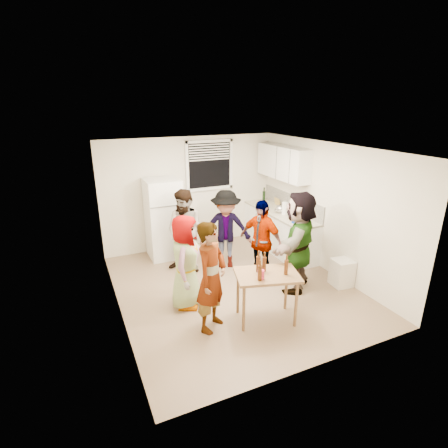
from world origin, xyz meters
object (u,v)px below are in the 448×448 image
red_cup (261,279)px  guest_back_right (226,266)px  guest_black (259,278)px  beer_bottle_counter (290,219)px  guest_orange (295,287)px  serving_table (265,319)px  guest_stripe (212,326)px  wine_bottle (264,202)px  trash_bin (342,273)px  blue_cup (293,223)px  guest_grey (187,304)px  refrigerator (164,219)px  guest_back_left (188,270)px  kettle (280,213)px  beer_bottle_table (258,272)px

red_cup → guest_back_right: 2.23m
red_cup → guest_black: (0.74, 1.29, -0.79)m
beer_bottle_counter → guest_orange: size_ratio=0.12×
beer_bottle_counter → guest_back_right: size_ratio=0.14×
serving_table → guest_stripe: 0.84m
wine_bottle → trash_bin: 2.78m
blue_cup → guest_grey: bearing=-166.4°
blue_cup → guest_back_right: size_ratio=0.07×
refrigerator → beer_bottle_counter: bearing=-27.7°
red_cup → blue_cup: bearing=43.6°
wine_bottle → red_cup: 3.68m
guest_back_left → wine_bottle: bearing=62.5°
kettle → guest_orange: (-0.62, -1.55, -0.90)m
trash_bin → refrigerator: bearing=134.6°
blue_cup → guest_stripe: 2.83m
wine_bottle → serving_table: 3.63m
blue_cup → guest_back_right: bearing=160.3°
trash_bin → guest_orange: bearing=161.0°
beer_bottle_counter → guest_orange: (-0.57, -1.11, -0.90)m
beer_bottle_table → guest_orange: beer_bottle_table is taller
guest_back_right → guest_black: (0.36, -0.76, 0.00)m
beer_bottle_counter → blue_cup: bearing=-108.1°
blue_cup → guest_stripe: blue_cup is taller
wine_bottle → guest_back_right: (-1.51, -1.10, -0.90)m
beer_bottle_table → guest_grey: (-0.88, 0.78, -0.79)m
guest_stripe → guest_back_left: 1.93m
beer_bottle_counter → blue_cup: size_ratio=2.03×
kettle → serving_table: size_ratio=0.26×
refrigerator → guest_orange: 3.06m
serving_table → guest_stripe: bearing=169.0°
serving_table → beer_bottle_counter: bearing=47.7°
wine_bottle → beer_bottle_counter: bearing=-96.5°
guest_orange → kettle: bearing=-153.9°
refrigerator → guest_orange: (1.78, -2.34, -0.85)m
refrigerator → red_cup: (0.60, -3.07, -0.06)m
beer_bottle_counter → blue_cup: beer_bottle_counter is taller
beer_bottle_counter → guest_black: size_ratio=0.14×
guest_grey → guest_stripe: size_ratio=0.94×
beer_bottle_counter → guest_back_right: (-1.36, 0.22, -0.90)m
beer_bottle_counter → guest_black: (-1.01, -0.54, -0.90)m
kettle → wine_bottle: bearing=70.9°
guest_stripe → guest_back_right: size_ratio=1.04×
blue_cup → trash_bin: (0.32, -1.14, -0.65)m
guest_stripe → beer_bottle_table: bearing=-43.4°
kettle → guest_grey: (-2.61, -1.29, -0.90)m
trash_bin → beer_bottle_table: size_ratio=2.01×
beer_bottle_counter → guest_grey: size_ratio=0.14×
wine_bottle → guest_black: bearing=-121.9°
refrigerator → guest_grey: refrigerator is taller
beer_bottle_counter → kettle: bearing=83.5°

